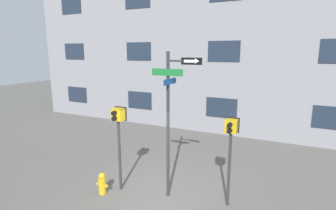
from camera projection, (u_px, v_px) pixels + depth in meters
The scene contains 5 objects.
ground_plane at pixel (160, 200), 7.47m from camera, with size 60.00×60.00×0.00m, color #595651.
street_sign_pole at pixel (171, 113), 7.17m from camera, with size 1.40×0.75×4.16m.
pedestrian_signal_left at pixel (118, 126), 7.66m from camera, with size 0.40×0.40×2.57m.
pedestrian_signal_right at pixel (231, 139), 6.84m from camera, with size 0.36×0.40×2.46m.
fire_hydrant at pixel (102, 184), 7.75m from camera, with size 0.39×0.23×0.65m.
Camera 1 is at (3.16, -6.00, 4.14)m, focal length 28.00 mm.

